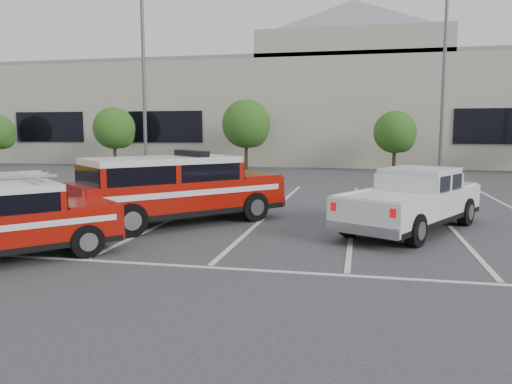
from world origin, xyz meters
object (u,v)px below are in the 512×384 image
at_px(light_pole_left, 144,81).
at_px(white_pickup, 412,206).
at_px(tree_left, 116,130).
at_px(tree_mid_left, 248,126).
at_px(convention_building, 331,107).
at_px(light_pole_mid, 443,83).
at_px(fire_chief_suv, 176,194).
at_px(tree_mid_right, 396,134).

height_order(light_pole_left, white_pickup, light_pole_left).
relative_size(tree_left, tree_mid_left, 0.91).
bearing_deg(white_pickup, convention_building, 126.38).
distance_m(tree_left, light_pole_mid, 22.86).
relative_size(light_pole_mid, white_pickup, 1.80).
relative_size(convention_building, light_pole_left, 5.86).
relative_size(tree_left, fire_chief_suv, 0.75).
bearing_deg(tree_mid_right, tree_mid_left, 180.00).
bearing_deg(tree_mid_left, fire_chief_suv, -82.77).
xyz_separation_m(convention_building, tree_mid_right, (4.91, -9.82, -2.22)).
height_order(light_pole_left, fire_chief_suv, light_pole_left).
xyz_separation_m(tree_mid_right, light_pole_left, (-13.09, -10.05, 2.68)).
xyz_separation_m(convention_building, light_pole_mid, (6.82, -15.86, 0.47)).
height_order(convention_building, tree_mid_left, convention_building).
distance_m(fire_chief_suv, white_pickup, 6.60).
height_order(convention_building, light_pole_left, convention_building).
height_order(tree_left, tree_mid_left, tree_mid_left).
distance_m(convention_building, tree_left, 18.11).
bearing_deg(white_pickup, light_pole_mid, 107.73).
relative_size(convention_building, tree_mid_right, 15.04).
bearing_deg(convention_building, fire_chief_suv, -94.67).
xyz_separation_m(fire_chief_suv, white_pickup, (6.58, 0.36, -0.20)).
bearing_deg(fire_chief_suv, tree_left, 163.92).
relative_size(tree_mid_right, light_pole_left, 0.39).
bearing_deg(tree_left, tree_mid_right, -0.00).
height_order(tree_mid_left, white_pickup, tree_mid_left).
bearing_deg(tree_mid_left, light_pole_mid, -26.92).
distance_m(convention_building, light_pole_mid, 17.27).
bearing_deg(tree_mid_right, light_pole_left, -142.50).
bearing_deg(white_pickup, tree_left, 162.14).
relative_size(convention_building, tree_left, 13.58).
relative_size(convention_building, white_pickup, 10.55).
distance_m(tree_mid_left, light_pole_mid, 13.53).
bearing_deg(tree_left, convention_building, 33.05).
bearing_deg(light_pole_left, white_pickup, -39.57).
xyz_separation_m(tree_mid_right, white_pickup, (-0.81, -20.20, -1.84)).
relative_size(light_pole_left, fire_chief_suv, 1.73).
bearing_deg(light_pole_left, light_pole_mid, 14.93).
bearing_deg(convention_building, tree_left, -146.95).
height_order(tree_left, fire_chief_suv, tree_left).
bearing_deg(tree_mid_left, white_pickup, -65.53).
bearing_deg(light_pole_mid, tree_mid_left, 153.08).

